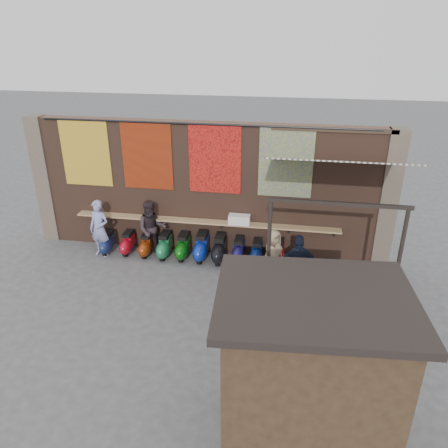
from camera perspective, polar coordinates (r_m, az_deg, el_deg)
name	(u,v)px	position (r m, az deg, el deg)	size (l,w,h in m)	color
ground	(187,296)	(11.61, -4.85, -9.35)	(70.00, 70.00, 0.00)	#474749
brick_wall	(207,189)	(13.06, -2.29, 4.57)	(10.00, 0.40, 4.00)	brown
pier_left	(46,180)	(14.97, -22.27, 5.36)	(0.50, 0.50, 4.00)	#4C4238
pier_right	(388,200)	(13.08, 20.66, 2.98)	(0.50, 0.50, 4.00)	#4C4238
eating_counter	(205,222)	(13.06, -2.55, 0.30)	(8.00, 0.32, 0.05)	#9E7A51
shelf_box	(239,220)	(12.81, 2.00, 0.59)	(0.62, 0.31, 0.27)	white
tapestry_redgold	(86,153)	(13.73, -17.62, 8.82)	(1.50, 0.02, 2.00)	#973B16
tapestry_sun	(147,156)	(13.00, -10.01, 8.74)	(1.50, 0.02, 2.00)	red
tapestry_orange	(215,159)	(12.49, -1.21, 8.46)	(1.50, 0.02, 2.00)	red
tapestry_multi	(286,163)	(12.28, 8.08, 7.95)	(1.50, 0.02, 2.00)	navy
hang_rail	(204,124)	(12.30, -2.67, 12.90)	(0.06, 0.06, 9.50)	black
scooter_stool_0	(108,242)	(13.97, -14.90, -2.34)	(0.32, 0.71, 0.68)	navy
scooter_stool_1	(128,243)	(13.78, -12.43, -2.42)	(0.33, 0.72, 0.69)	#AE0D1D
scooter_stool_2	(147,245)	(13.54, -10.05, -2.68)	(0.33, 0.74, 0.70)	maroon
scooter_stool_3	(165,245)	(13.34, -7.74, -2.80)	(0.36, 0.80, 0.76)	#1C7143
scooter_stool_4	(183,247)	(13.21, -5.35, -2.95)	(0.36, 0.81, 0.77)	#0C560E
scooter_stool_5	(202,247)	(13.09, -2.94, -2.99)	(0.39, 0.87, 0.83)	#0E299C
scooter_stool_6	(220,249)	(12.96, -0.58, -3.28)	(0.39, 0.86, 0.82)	black
scooter_stool_7	(239,251)	(12.97, 1.93, -3.48)	(0.35, 0.78, 0.74)	#17144E
scooter_stool_8	(257,253)	(12.88, 4.31, -3.77)	(0.35, 0.77, 0.73)	navy
scooter_stool_9	(279,254)	(12.82, 7.16, -3.89)	(0.37, 0.83, 0.79)	#A71624
diner_left	(100,229)	(13.63, -15.95, -0.57)	(0.65, 0.43, 1.78)	#838ABF
diner_right	(152,229)	(13.25, -9.40, -0.65)	(0.87, 0.67, 1.78)	#291F23
shopper_navy	(298,266)	(11.33, 9.63, -5.43)	(1.01, 0.42, 1.73)	black
shopper_grey	(336,297)	(10.26, 14.45, -9.21)	(1.15, 0.66, 1.78)	#4E4E52
shopper_tan	(273,254)	(12.06, 6.40, -3.98)	(0.71, 0.46, 1.46)	#9E8664
market_stall	(308,376)	(7.44, 10.87, -18.90)	(2.58, 1.94, 2.80)	black
stall_roof	(316,299)	(6.54, 11.89, -9.55)	(2.89, 2.23, 0.12)	black
stall_sign	(306,306)	(7.82, 10.65, -10.50)	(1.20, 0.04, 0.50)	gold
stall_shelf	(302,352)	(8.43, 10.10, -16.12)	(2.14, 0.10, 0.06)	#473321
awning_canvas	(336,161)	(10.65, 14.44, 7.92)	(3.20, 3.40, 0.03)	beige
awning_ledger	(334,130)	(12.10, 14.16, 11.85)	(3.30, 0.08, 0.12)	#33261C
awning_header	(338,204)	(9.39, 14.72, 2.59)	(3.00, 0.08, 0.08)	black
awning_post_left	(268,262)	(10.01, 5.77, -4.99)	(0.09, 0.09, 3.10)	black
awning_post_right	(397,273)	(10.27, 21.62, -5.94)	(0.09, 0.09, 3.10)	black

